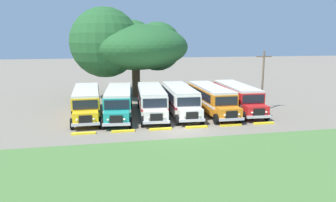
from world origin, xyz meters
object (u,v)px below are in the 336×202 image
at_px(utility_pole, 263,79).
at_px(parked_bus_slot_3, 180,98).
at_px(broad_shade_tree, 130,45).
at_px(parked_bus_slot_0, 86,101).
at_px(parked_bus_slot_1, 119,101).
at_px(parked_bus_slot_4, 211,98).
at_px(parked_bus_slot_5, 237,96).
at_px(parked_bus_slot_2, 151,100).

bearing_deg(utility_pole, parked_bus_slot_3, 174.10).
bearing_deg(broad_shade_tree, parked_bus_slot_0, -117.47).
distance_m(parked_bus_slot_1, utility_pole, 15.64).
bearing_deg(parked_bus_slot_4, parked_bus_slot_5, 97.44).
height_order(parked_bus_slot_0, parked_bus_slot_2, same).
bearing_deg(parked_bus_slot_1, parked_bus_slot_2, 95.60).
bearing_deg(parked_bus_slot_4, parked_bus_slot_1, -91.85).
xyz_separation_m(parked_bus_slot_0, parked_bus_slot_3, (9.72, -0.55, 0.00)).
bearing_deg(utility_pole, parked_bus_slot_5, 158.18).
bearing_deg(parked_bus_slot_5, parked_bus_slot_1, -87.11).
xyz_separation_m(parked_bus_slot_2, parked_bus_slot_3, (3.06, 0.02, 0.00)).
height_order(parked_bus_slot_1, parked_bus_slot_4, same).
bearing_deg(parked_bus_slot_1, parked_bus_slot_0, -94.79).
xyz_separation_m(parked_bus_slot_4, broad_shade_tree, (-7.63, 11.47, 5.43)).
height_order(parked_bus_slot_1, parked_bus_slot_3, same).
relative_size(parked_bus_slot_0, parked_bus_slot_1, 0.99).
bearing_deg(parked_bus_slot_4, parked_bus_slot_0, -93.91).
distance_m(parked_bus_slot_1, parked_bus_slot_5, 13.02).
bearing_deg(parked_bus_slot_4, broad_shade_tree, -146.34).
bearing_deg(broad_shade_tree, utility_pole, -42.26).
relative_size(parked_bus_slot_3, parked_bus_slot_4, 1.00).
bearing_deg(parked_bus_slot_5, parked_bus_slot_4, -80.07).
relative_size(parked_bus_slot_0, parked_bus_slot_3, 1.00).
relative_size(parked_bus_slot_2, parked_bus_slot_3, 1.01).
relative_size(parked_bus_slot_1, utility_pole, 1.67).
height_order(parked_bus_slot_1, parked_bus_slot_5, same).
height_order(parked_bus_slot_3, parked_bus_slot_5, same).
height_order(parked_bus_slot_2, parked_bus_slot_4, same).
bearing_deg(parked_bus_slot_5, parked_bus_slot_0, -89.22).
height_order(parked_bus_slot_4, broad_shade_tree, broad_shade_tree).
height_order(parked_bus_slot_1, utility_pole, utility_pole).
xyz_separation_m(parked_bus_slot_2, parked_bus_slot_4, (6.47, -0.34, 0.00)).
bearing_deg(parked_bus_slot_3, parked_bus_slot_4, 86.52).
bearing_deg(parked_bus_slot_1, utility_pole, 91.98).
height_order(broad_shade_tree, utility_pole, broad_shade_tree).
bearing_deg(parked_bus_slot_4, parked_bus_slot_3, -95.93).
bearing_deg(utility_pole, parked_bus_slot_2, 175.66).
relative_size(parked_bus_slot_1, parked_bus_slot_2, 1.00).
distance_m(parked_bus_slot_1, parked_bus_slot_2, 3.40).
distance_m(parked_bus_slot_0, utility_pole, 18.91).
bearing_deg(parked_bus_slot_0, parked_bus_slot_5, 86.91).
relative_size(broad_shade_tree, utility_pole, 2.35).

